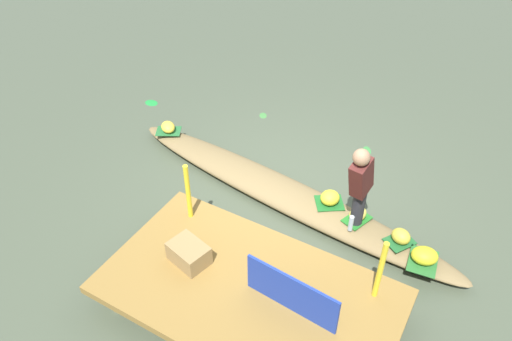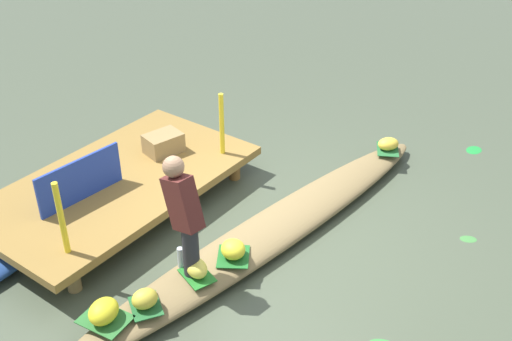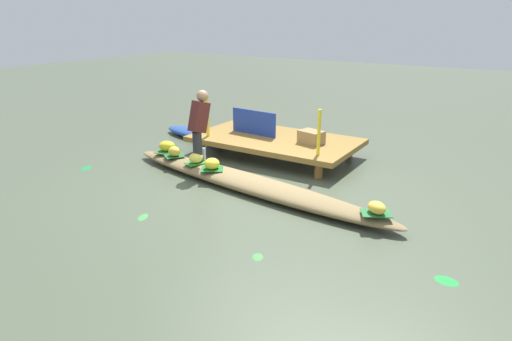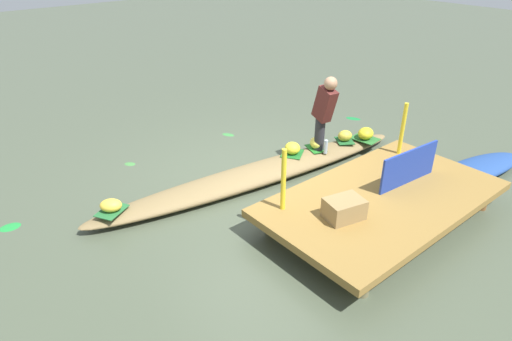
{
  "view_description": "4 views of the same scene",
  "coord_description": "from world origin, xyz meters",
  "px_view_note": "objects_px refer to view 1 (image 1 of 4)",
  "views": [
    {
      "loc": [
        -2.26,
        4.66,
        4.71
      ],
      "look_at": [
        0.33,
        0.15,
        0.48
      ],
      "focal_mm": 34.65,
      "sensor_mm": 36.0,
      "label": 1
    },
    {
      "loc": [
        -4.45,
        -3.08,
        4.24
      ],
      "look_at": [
        0.35,
        0.48,
        0.54
      ],
      "focal_mm": 43.52,
      "sensor_mm": 36.0,
      "label": 2
    },
    {
      "loc": [
        3.76,
        -5.71,
        2.7
      ],
      "look_at": [
        0.1,
        0.11,
        0.31
      ],
      "focal_mm": 31.85,
      "sensor_mm": 36.0,
      "label": 3
    },
    {
      "loc": [
        3.83,
        4.52,
        3.35
      ],
      "look_at": [
        0.36,
        0.35,
        0.43
      ],
      "focal_mm": 31.34,
      "sensor_mm": 36.0,
      "label": 4
    }
  ],
  "objects_px": {
    "banana_bunch_2": "(401,236)",
    "banana_bunch_1": "(330,198)",
    "water_bottle": "(351,223)",
    "vendor_person": "(360,183)",
    "banana_bunch_0": "(168,127)",
    "market_banner": "(291,294)",
    "vendor_boat": "(282,193)",
    "banana_bunch_3": "(425,256)",
    "banana_bunch_4": "(358,214)",
    "produce_crate": "(189,253)"
  },
  "relations": [
    {
      "from": "water_bottle",
      "to": "produce_crate",
      "type": "height_order",
      "value": "produce_crate"
    },
    {
      "from": "banana_bunch_1",
      "to": "banana_bunch_4",
      "type": "height_order",
      "value": "banana_bunch_1"
    },
    {
      "from": "banana_bunch_3",
      "to": "market_banner",
      "type": "bearing_deg",
      "value": 55.13
    },
    {
      "from": "banana_bunch_2",
      "to": "produce_crate",
      "type": "bearing_deg",
      "value": 39.68
    },
    {
      "from": "banana_bunch_0",
      "to": "banana_bunch_2",
      "type": "distance_m",
      "value": 3.96
    },
    {
      "from": "banana_bunch_4",
      "to": "water_bottle",
      "type": "distance_m",
      "value": 0.22
    },
    {
      "from": "banana_bunch_4",
      "to": "water_bottle",
      "type": "height_order",
      "value": "water_bottle"
    },
    {
      "from": "banana_bunch_0",
      "to": "vendor_person",
      "type": "xyz_separation_m",
      "value": [
        -3.33,
        0.5,
        0.62
      ]
    },
    {
      "from": "vendor_boat",
      "to": "water_bottle",
      "type": "distance_m",
      "value": 1.18
    },
    {
      "from": "banana_bunch_3",
      "to": "produce_crate",
      "type": "distance_m",
      "value": 2.73
    },
    {
      "from": "banana_bunch_4",
      "to": "water_bottle",
      "type": "xyz_separation_m",
      "value": [
        0.01,
        0.22,
        0.02
      ]
    },
    {
      "from": "banana_bunch_2",
      "to": "banana_bunch_1",
      "type": "bearing_deg",
      "value": -11.49
    },
    {
      "from": "banana_bunch_2",
      "to": "vendor_person",
      "type": "relative_size",
      "value": 0.19
    },
    {
      "from": "banana_bunch_1",
      "to": "water_bottle",
      "type": "distance_m",
      "value": 0.53
    },
    {
      "from": "produce_crate",
      "to": "vendor_person",
      "type": "bearing_deg",
      "value": -130.31
    },
    {
      "from": "banana_bunch_1",
      "to": "banana_bunch_4",
      "type": "bearing_deg",
      "value": 165.96
    },
    {
      "from": "banana_bunch_2",
      "to": "banana_bunch_4",
      "type": "distance_m",
      "value": 0.6
    },
    {
      "from": "banana_bunch_0",
      "to": "vendor_boat",
      "type": "bearing_deg",
      "value": 172.52
    },
    {
      "from": "vendor_boat",
      "to": "banana_bunch_2",
      "type": "distance_m",
      "value": 1.74
    },
    {
      "from": "vendor_boat",
      "to": "banana_bunch_0",
      "type": "xyz_separation_m",
      "value": [
        2.21,
        -0.29,
        0.19
      ]
    },
    {
      "from": "vendor_boat",
      "to": "market_banner",
      "type": "bearing_deg",
      "value": 126.97
    },
    {
      "from": "vendor_boat",
      "to": "vendor_person",
      "type": "height_order",
      "value": "vendor_person"
    },
    {
      "from": "banana_bunch_2",
      "to": "produce_crate",
      "type": "xyz_separation_m",
      "value": [
        1.97,
        1.63,
        0.18
      ]
    },
    {
      "from": "banana_bunch_3",
      "to": "vendor_person",
      "type": "distance_m",
      "value": 1.12
    },
    {
      "from": "banana_bunch_3",
      "to": "banana_bunch_4",
      "type": "xyz_separation_m",
      "value": [
        0.93,
        -0.27,
        -0.01
      ]
    },
    {
      "from": "banana_bunch_3",
      "to": "produce_crate",
      "type": "height_order",
      "value": "produce_crate"
    },
    {
      "from": "water_bottle",
      "to": "vendor_person",
      "type": "bearing_deg",
      "value": -92.84
    },
    {
      "from": "banana_bunch_1",
      "to": "produce_crate",
      "type": "xyz_separation_m",
      "value": [
        0.94,
        1.84,
        0.17
      ]
    },
    {
      "from": "water_bottle",
      "to": "market_banner",
      "type": "height_order",
      "value": "market_banner"
    },
    {
      "from": "vendor_boat",
      "to": "market_banner",
      "type": "distance_m",
      "value": 2.16
    },
    {
      "from": "vendor_person",
      "to": "water_bottle",
      "type": "distance_m",
      "value": 0.6
    },
    {
      "from": "banana_bunch_4",
      "to": "banana_bunch_1",
      "type": "bearing_deg",
      "value": -14.04
    },
    {
      "from": "banana_bunch_0",
      "to": "produce_crate",
      "type": "distance_m",
      "value": 2.89
    },
    {
      "from": "banana_bunch_3",
      "to": "produce_crate",
      "type": "bearing_deg",
      "value": 32.4
    },
    {
      "from": "banana_bunch_1",
      "to": "banana_bunch_3",
      "type": "bearing_deg",
      "value": 164.33
    },
    {
      "from": "banana_bunch_2",
      "to": "vendor_person",
      "type": "height_order",
      "value": "vendor_person"
    },
    {
      "from": "banana_bunch_1",
      "to": "vendor_boat",
      "type": "bearing_deg",
      "value": 1.51
    },
    {
      "from": "vendor_boat",
      "to": "banana_bunch_2",
      "type": "xyz_separation_m",
      "value": [
        -1.72,
        0.19,
        0.2
      ]
    },
    {
      "from": "vendor_boat",
      "to": "vendor_person",
      "type": "relative_size",
      "value": 4.28
    },
    {
      "from": "banana_bunch_0",
      "to": "banana_bunch_1",
      "type": "relative_size",
      "value": 1.06
    },
    {
      "from": "market_banner",
      "to": "vendor_boat",
      "type": "bearing_deg",
      "value": -55.84
    },
    {
      "from": "banana_bunch_3",
      "to": "produce_crate",
      "type": "relative_size",
      "value": 0.7
    },
    {
      "from": "banana_bunch_1",
      "to": "banana_bunch_3",
      "type": "height_order",
      "value": "banana_bunch_3"
    },
    {
      "from": "vendor_boat",
      "to": "water_bottle",
      "type": "xyz_separation_m",
      "value": [
        -1.12,
        0.3,
        0.22
      ]
    },
    {
      "from": "banana_bunch_0",
      "to": "vendor_person",
      "type": "relative_size",
      "value": 0.22
    },
    {
      "from": "banana_bunch_0",
      "to": "water_bottle",
      "type": "xyz_separation_m",
      "value": [
        -3.32,
        0.59,
        0.03
      ]
    },
    {
      "from": "banana_bunch_1",
      "to": "banana_bunch_4",
      "type": "xyz_separation_m",
      "value": [
        -0.43,
        0.11,
        -0.0
      ]
    },
    {
      "from": "banana_bunch_4",
      "to": "produce_crate",
      "type": "height_order",
      "value": "produce_crate"
    },
    {
      "from": "vendor_boat",
      "to": "banana_bunch_2",
      "type": "relative_size",
      "value": 22.17
    },
    {
      "from": "banana_bunch_2",
      "to": "market_banner",
      "type": "height_order",
      "value": "market_banner"
    }
  ]
}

